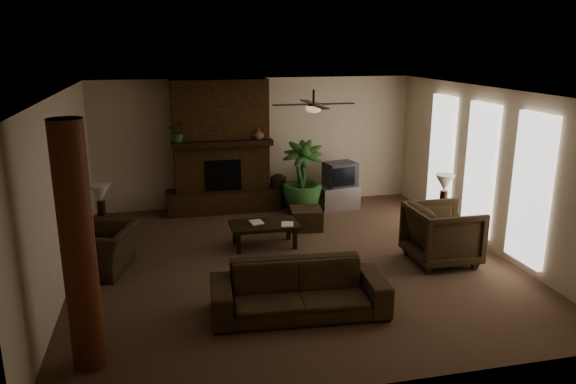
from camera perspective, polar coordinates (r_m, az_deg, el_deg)
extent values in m
plane|color=brown|center=(9.18, 0.57, -7.29)|extent=(7.00, 7.00, 0.00)
plane|color=silver|center=(8.50, 0.62, 10.41)|extent=(7.00, 7.00, 0.00)
plane|color=beige|center=(12.09, -3.33, 5.18)|extent=(7.00, 0.00, 7.00)
plane|color=beige|center=(5.56, 9.18, -7.43)|extent=(7.00, 0.00, 7.00)
plane|color=beige|center=(8.63, -22.61, -0.16)|extent=(0.00, 7.00, 7.00)
plane|color=beige|center=(10.12, 20.24, 2.24)|extent=(0.00, 7.00, 7.00)
cube|color=#523215|center=(11.74, -6.98, 4.78)|extent=(2.00, 0.50, 2.80)
cube|color=#523215|center=(11.91, -6.75, -0.87)|extent=(2.40, 0.70, 0.45)
cube|color=black|center=(11.60, -6.75, 1.74)|extent=(0.75, 0.04, 0.65)
cube|color=black|center=(11.45, -6.85, 5.02)|extent=(2.10, 0.28, 0.12)
cube|color=white|center=(11.45, 15.70, 3.80)|extent=(0.08, 0.85, 2.35)
cube|color=white|center=(10.27, 19.38, 2.21)|extent=(0.08, 0.85, 2.35)
cube|color=white|center=(9.16, 23.98, 0.21)|extent=(0.08, 0.85, 2.35)
cylinder|color=brown|center=(6.28, -21.02, -5.59)|extent=(0.36, 0.36, 2.80)
cube|color=black|center=(10.43, -20.58, 0.59)|extent=(0.10, 1.00, 2.10)
cylinder|color=black|center=(8.90, 2.69, 9.84)|extent=(0.04, 0.04, 0.24)
cylinder|color=black|center=(8.91, 2.68, 9.07)|extent=(0.20, 0.20, 0.06)
ellipsoid|color=#F2BF72|center=(8.92, 2.68, 8.69)|extent=(0.26, 0.26, 0.14)
cube|color=black|center=(9.03, 5.16, 9.17)|extent=(0.55, 0.12, 0.01)
cube|color=black|center=(8.81, 0.15, 9.08)|extent=(0.55, 0.12, 0.01)
cube|color=black|center=(9.30, 2.01, 9.40)|extent=(0.12, 0.55, 0.01)
cube|color=black|center=(8.53, 3.42, 8.85)|extent=(0.12, 0.55, 0.01)
imported|color=#3D2C1A|center=(7.37, 1.16, -9.31)|extent=(2.39, 0.87, 0.92)
imported|color=#3D2C1A|center=(9.16, -18.94, -4.91)|extent=(1.02, 1.28, 0.98)
imported|color=#3D2C1A|center=(9.34, 15.84, -3.97)|extent=(0.98, 1.04, 1.07)
cube|color=black|center=(9.72, -2.50, -3.46)|extent=(1.20, 0.70, 0.06)
cube|color=black|center=(9.49, -5.18, -5.37)|extent=(0.07, 0.07, 0.37)
cube|color=black|center=(9.66, 0.72, -4.92)|extent=(0.07, 0.07, 0.37)
cube|color=black|center=(9.95, -5.59, -4.38)|extent=(0.07, 0.07, 0.37)
cube|color=black|center=(10.12, 0.05, -3.96)|extent=(0.07, 0.07, 0.37)
cube|color=#3D2C1A|center=(10.71, 1.90, -2.77)|extent=(0.68, 0.68, 0.40)
cube|color=silver|center=(12.03, 5.27, -0.53)|extent=(0.90, 0.59, 0.50)
cube|color=#38383B|center=(11.94, 5.45, 1.87)|extent=(0.73, 0.61, 0.52)
cube|color=black|center=(11.70, 5.85, 1.58)|extent=(0.52, 0.12, 0.40)
cylinder|color=black|center=(12.00, -1.02, -0.02)|extent=(0.34, 0.34, 0.70)
sphere|color=black|center=(11.93, -1.02, 1.13)|extent=(0.34, 0.34, 0.34)
imported|color=#305A24|center=(11.63, 1.44, -0.11)|extent=(1.22, 1.70, 0.86)
cube|color=black|center=(10.05, -18.60, -4.39)|extent=(0.64, 0.64, 0.55)
cylinder|color=black|center=(9.94, -18.83, -1.90)|extent=(0.14, 0.14, 0.35)
cone|color=#F2E5CD|center=(9.85, -19.00, -0.10)|extent=(0.37, 0.37, 0.30)
cube|color=black|center=(10.58, 15.75, -3.18)|extent=(0.66, 0.66, 0.55)
cylinder|color=black|center=(10.47, 15.91, -0.79)|extent=(0.16, 0.16, 0.35)
cone|color=#F2E5CD|center=(10.39, 16.04, 0.93)|extent=(0.40, 0.40, 0.30)
imported|color=#305A24|center=(11.40, -11.39, 5.93)|extent=(0.48, 0.51, 0.33)
imported|color=brown|center=(11.52, -3.09, 6.03)|extent=(0.26, 0.27, 0.22)
imported|color=#999999|center=(9.65, -3.94, -2.53)|extent=(0.22, 0.05, 0.29)
imported|color=#999999|center=(9.57, -0.71, -2.64)|extent=(0.21, 0.07, 0.29)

